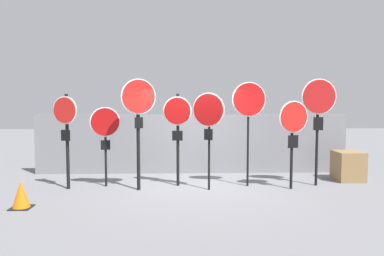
{
  "coord_description": "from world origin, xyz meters",
  "views": [
    {
      "loc": [
        -0.37,
        -9.42,
        2.24
      ],
      "look_at": [
        -0.07,
        0.0,
        1.54
      ],
      "focal_mm": 35.0,
      "sensor_mm": 36.0,
      "label": 1
    }
  ],
  "objects_px": {
    "stop_sign_5": "(249,106)",
    "stop_sign_3": "(178,122)",
    "stop_sign_0": "(66,125)",
    "stop_sign_1": "(105,128)",
    "stop_sign_6": "(293,126)",
    "stop_sign_7": "(319,107)",
    "stop_sign_4": "(208,117)",
    "stop_sign_2": "(139,112)",
    "traffic_cone_0": "(21,195)",
    "storage_crate": "(348,166)"
  },
  "relations": [
    {
      "from": "stop_sign_1",
      "to": "traffic_cone_0",
      "type": "relative_size",
      "value": 3.58
    },
    {
      "from": "storage_crate",
      "to": "stop_sign_2",
      "type": "bearing_deg",
      "value": -170.44
    },
    {
      "from": "stop_sign_0",
      "to": "stop_sign_5",
      "type": "bearing_deg",
      "value": 22.56
    },
    {
      "from": "stop_sign_5",
      "to": "traffic_cone_0",
      "type": "xyz_separation_m",
      "value": [
        -5.07,
        -1.81,
        -1.8
      ]
    },
    {
      "from": "storage_crate",
      "to": "traffic_cone_0",
      "type": "bearing_deg",
      "value": -163.01
    },
    {
      "from": "stop_sign_6",
      "to": "traffic_cone_0",
      "type": "relative_size",
      "value": 3.85
    },
    {
      "from": "stop_sign_3",
      "to": "stop_sign_5",
      "type": "relative_size",
      "value": 0.89
    },
    {
      "from": "stop_sign_2",
      "to": "stop_sign_3",
      "type": "bearing_deg",
      "value": 2.7
    },
    {
      "from": "stop_sign_4",
      "to": "stop_sign_5",
      "type": "relative_size",
      "value": 0.9
    },
    {
      "from": "stop_sign_6",
      "to": "stop_sign_1",
      "type": "bearing_deg",
      "value": 159.22
    },
    {
      "from": "stop_sign_1",
      "to": "traffic_cone_0",
      "type": "bearing_deg",
      "value": -135.78
    },
    {
      "from": "traffic_cone_0",
      "to": "stop_sign_4",
      "type": "bearing_deg",
      "value": 19.7
    },
    {
      "from": "stop_sign_2",
      "to": "stop_sign_4",
      "type": "height_order",
      "value": "stop_sign_2"
    },
    {
      "from": "traffic_cone_0",
      "to": "storage_crate",
      "type": "relative_size",
      "value": 0.71
    },
    {
      "from": "stop_sign_1",
      "to": "stop_sign_6",
      "type": "relative_size",
      "value": 0.93
    },
    {
      "from": "stop_sign_1",
      "to": "stop_sign_4",
      "type": "distance_m",
      "value": 2.68
    },
    {
      "from": "stop_sign_5",
      "to": "stop_sign_7",
      "type": "bearing_deg",
      "value": -7.0
    },
    {
      "from": "stop_sign_7",
      "to": "stop_sign_4",
      "type": "bearing_deg",
      "value": -175.88
    },
    {
      "from": "stop_sign_3",
      "to": "stop_sign_6",
      "type": "height_order",
      "value": "stop_sign_3"
    },
    {
      "from": "stop_sign_1",
      "to": "stop_sign_6",
      "type": "distance_m",
      "value": 4.76
    },
    {
      "from": "stop_sign_3",
      "to": "storage_crate",
      "type": "relative_size",
      "value": 2.95
    },
    {
      "from": "stop_sign_4",
      "to": "stop_sign_3",
      "type": "bearing_deg",
      "value": 174.39
    },
    {
      "from": "stop_sign_0",
      "to": "stop_sign_2",
      "type": "distance_m",
      "value": 1.86
    },
    {
      "from": "stop_sign_5",
      "to": "stop_sign_6",
      "type": "xyz_separation_m",
      "value": [
        1.05,
        -0.35,
        -0.48
      ]
    },
    {
      "from": "stop_sign_5",
      "to": "storage_crate",
      "type": "distance_m",
      "value": 3.43
    },
    {
      "from": "stop_sign_6",
      "to": "stop_sign_7",
      "type": "bearing_deg",
      "value": 9.5
    },
    {
      "from": "stop_sign_4",
      "to": "stop_sign_7",
      "type": "distance_m",
      "value": 2.92
    },
    {
      "from": "stop_sign_2",
      "to": "stop_sign_4",
      "type": "distance_m",
      "value": 1.72
    },
    {
      "from": "stop_sign_6",
      "to": "stop_sign_7",
      "type": "height_order",
      "value": "stop_sign_7"
    },
    {
      "from": "traffic_cone_0",
      "to": "stop_sign_5",
      "type": "bearing_deg",
      "value": 19.64
    },
    {
      "from": "stop_sign_4",
      "to": "storage_crate",
      "type": "xyz_separation_m",
      "value": [
        3.99,
        1.01,
        -1.42
      ]
    },
    {
      "from": "stop_sign_3",
      "to": "traffic_cone_0",
      "type": "relative_size",
      "value": 4.16
    },
    {
      "from": "stop_sign_0",
      "to": "stop_sign_4",
      "type": "bearing_deg",
      "value": 17.09
    },
    {
      "from": "stop_sign_6",
      "to": "stop_sign_7",
      "type": "relative_size",
      "value": 0.8
    },
    {
      "from": "stop_sign_5",
      "to": "stop_sign_3",
      "type": "bearing_deg",
      "value": 169.27
    },
    {
      "from": "stop_sign_0",
      "to": "stop_sign_5",
      "type": "relative_size",
      "value": 0.88
    },
    {
      "from": "stop_sign_1",
      "to": "stop_sign_4",
      "type": "height_order",
      "value": "stop_sign_4"
    },
    {
      "from": "stop_sign_3",
      "to": "storage_crate",
      "type": "bearing_deg",
      "value": 16.69
    },
    {
      "from": "stop_sign_1",
      "to": "stop_sign_2",
      "type": "relative_size",
      "value": 0.75
    },
    {
      "from": "stop_sign_5",
      "to": "stop_sign_6",
      "type": "distance_m",
      "value": 1.21
    },
    {
      "from": "stop_sign_5",
      "to": "stop_sign_7",
      "type": "xyz_separation_m",
      "value": [
        1.81,
        0.01,
        -0.03
      ]
    },
    {
      "from": "traffic_cone_0",
      "to": "stop_sign_1",
      "type": "bearing_deg",
      "value": 53.9
    },
    {
      "from": "traffic_cone_0",
      "to": "stop_sign_0",
      "type": "bearing_deg",
      "value": 74.41
    },
    {
      "from": "stop_sign_0",
      "to": "stop_sign_3",
      "type": "height_order",
      "value": "stop_sign_3"
    },
    {
      "from": "stop_sign_0",
      "to": "traffic_cone_0",
      "type": "relative_size",
      "value": 4.14
    },
    {
      "from": "stop_sign_6",
      "to": "storage_crate",
      "type": "relative_size",
      "value": 2.73
    },
    {
      "from": "stop_sign_4",
      "to": "stop_sign_0",
      "type": "bearing_deg",
      "value": -156.67
    },
    {
      "from": "stop_sign_7",
      "to": "storage_crate",
      "type": "relative_size",
      "value": 3.43
    },
    {
      "from": "stop_sign_3",
      "to": "storage_crate",
      "type": "height_order",
      "value": "stop_sign_3"
    },
    {
      "from": "stop_sign_4",
      "to": "stop_sign_6",
      "type": "distance_m",
      "value": 2.13
    }
  ]
}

